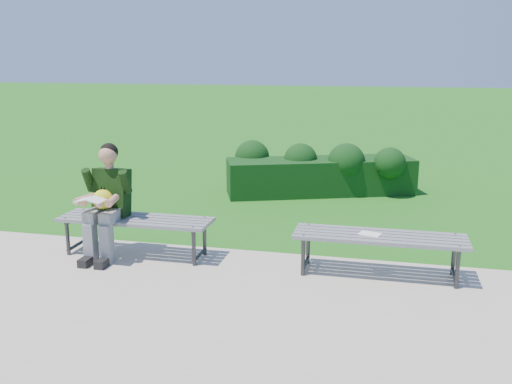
% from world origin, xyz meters
% --- Properties ---
extents(ground, '(80.00, 80.00, 0.00)m').
position_xyz_m(ground, '(0.00, 0.00, 0.00)').
color(ground, '#236619').
rests_on(ground, ground).
extents(walkway, '(30.00, 3.50, 0.02)m').
position_xyz_m(walkway, '(0.00, -1.75, 0.01)').
color(walkway, '#BFB3A0').
rests_on(walkway, ground).
extents(hedge, '(3.25, 1.86, 0.88)m').
position_xyz_m(hedge, '(0.36, 3.23, 0.39)').
color(hedge, '#113610').
rests_on(hedge, ground).
extents(bench_left, '(1.80, 0.50, 0.46)m').
position_xyz_m(bench_left, '(-1.34, -0.44, 0.42)').
color(bench_left, gray).
rests_on(bench_left, walkway).
extents(bench_right, '(1.80, 0.50, 0.46)m').
position_xyz_m(bench_right, '(1.44, -0.46, 0.42)').
color(bench_right, gray).
rests_on(bench_right, walkway).
extents(seated_boy, '(0.56, 0.76, 1.31)m').
position_xyz_m(seated_boy, '(-1.64, -0.54, 0.71)').
color(seated_boy, slate).
rests_on(seated_boy, walkway).
extents(paper_sheet, '(0.26, 0.22, 0.01)m').
position_xyz_m(paper_sheet, '(1.34, -0.46, 0.47)').
color(paper_sheet, white).
rests_on(paper_sheet, bench_right).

